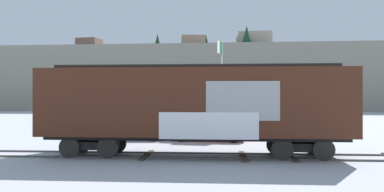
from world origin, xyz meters
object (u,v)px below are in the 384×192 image
Objects in this scene: freight_car at (195,104)px; flagpole at (221,68)px; parked_car_blue at (130,126)px; parked_car_red at (209,127)px.

flagpole reaches higher than freight_car.
parked_car_red is (4.98, -0.18, 0.04)m from parked_car_blue.
parked_car_blue is (-4.55, 5.96, -1.55)m from freight_car.
freight_car is at bearing -52.63° from parked_car_blue.
parked_car_blue is at bearing 177.89° from parked_car_red.
flagpole is at bearing 84.27° from parked_car_red.
freight_car reaches higher than parked_car_red.
freight_car is 2.90× the size of parked_car_blue.
flagpole is 8.64m from parked_car_red.
parked_car_red is (0.43, 5.78, -1.51)m from freight_car.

